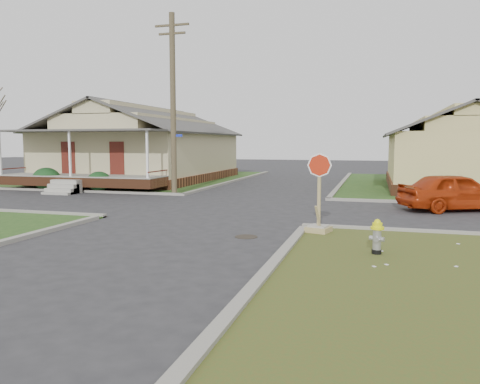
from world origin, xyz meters
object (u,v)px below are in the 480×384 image
(utility_pole, at_px, (173,102))
(stop_sign, at_px, (319,215))
(fire_hydrant, at_px, (377,235))
(red_sedan, at_px, (455,192))

(utility_pole, height_order, stop_sign, utility_pole)
(fire_hydrant, bearing_deg, stop_sign, 146.57)
(stop_sign, height_order, red_sedan, stop_sign)
(red_sedan, bearing_deg, utility_pole, 55.91)
(fire_hydrant, height_order, stop_sign, stop_sign)
(utility_pole, distance_m, red_sedan, 13.61)
(fire_hydrant, distance_m, stop_sign, 2.84)
(utility_pole, relative_size, red_sedan, 2.08)
(red_sedan, bearing_deg, stop_sign, 119.03)
(stop_sign, xyz_separation_m, red_sedan, (4.56, 6.19, 0.19))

